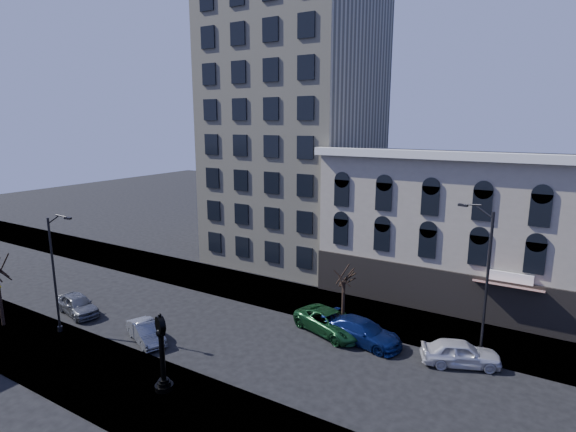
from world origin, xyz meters
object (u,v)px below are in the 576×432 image
Objects in this scene: car_near_a at (78,304)px; car_near_b at (146,332)px; street_lamp_near at (57,243)px; street_clock at (162,356)px.

car_near_b is at bearing -80.65° from car_near_a.
car_near_b is (5.53, 2.19, -5.98)m from street_lamp_near.
street_lamp_near reaches higher than car_near_a.
street_clock is 11.83m from street_lamp_near.
street_clock is at bearing -101.11° from car_near_b.
car_near_b is at bearing 170.81° from street_clock.
street_lamp_near is 6.87m from car_near_a.
street_lamp_near is 2.13× the size of car_near_b.
street_clock is at bearing -13.62° from street_lamp_near.
car_near_a is at bearing 109.24° from car_near_b.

